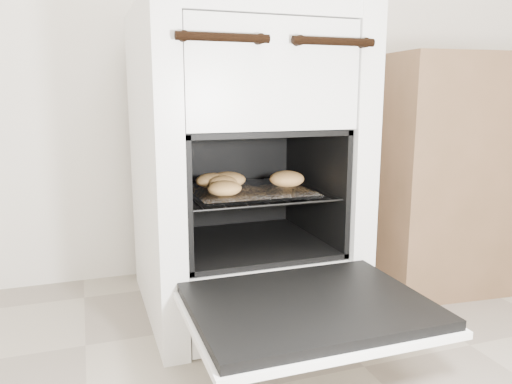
{
  "coord_description": "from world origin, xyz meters",
  "views": [
    {
      "loc": [
        -0.64,
        -0.31,
        0.68
      ],
      "look_at": [
        -0.18,
        1.02,
        0.4
      ],
      "focal_mm": 35.0,
      "sensor_mm": 36.0,
      "label": 1
    }
  ],
  "objects": [
    {
      "name": "stove",
      "position": [
        -0.18,
        1.16,
        0.45
      ],
      "size": [
        0.6,
        0.67,
        0.93
      ],
      "color": "white",
      "rests_on": "ground"
    },
    {
      "name": "oven_door",
      "position": [
        -0.18,
        0.65,
        0.2
      ],
      "size": [
        0.54,
        0.42,
        0.04
      ],
      "color": "black",
      "rests_on": "stove"
    },
    {
      "name": "oven_rack",
      "position": [
        -0.18,
        1.1,
        0.39
      ],
      "size": [
        0.44,
        0.42,
        0.01
      ],
      "color": "black",
      "rests_on": "stove"
    },
    {
      "name": "foil_sheet",
      "position": [
        -0.18,
        1.08,
        0.4
      ],
      "size": [
        0.34,
        0.3,
        0.01
      ],
      "primitive_type": "cube",
      "color": "silver",
      "rests_on": "oven_rack"
    },
    {
      "name": "baked_rolls",
      "position": [
        -0.21,
        1.1,
        0.42
      ],
      "size": [
        0.36,
        0.26,
        0.05
      ],
      "color": "#E09C59",
      "rests_on": "foil_sheet"
    },
    {
      "name": "counter",
      "position": [
        0.73,
        1.18,
        0.4
      ],
      "size": [
        0.85,
        0.61,
        0.81
      ],
      "primitive_type": "cube",
      "rotation": [
        0.0,
        0.0,
        -0.09
      ],
      "color": "brown",
      "rests_on": "ground"
    }
  ]
}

